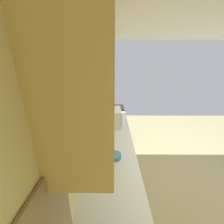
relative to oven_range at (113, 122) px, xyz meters
name	(u,v)px	position (x,y,z in m)	size (l,w,h in m)	color
ground_plane	(185,182)	(-1.65, -1.33, -0.46)	(6.82, 6.82, 0.00)	tan
wall_back	(89,113)	(-1.65, 0.37, 0.87)	(4.38, 0.12, 2.67)	#EBD685
counter_run	(113,179)	(-2.03, 0.01, -0.02)	(3.49, 0.63, 0.90)	#EED376
upper_cabinets	(100,80)	(-2.03, 0.15, 1.40)	(2.14, 0.31, 0.74)	#F0CF76
oven_range	(113,122)	(0.00, 0.00, 0.00)	(0.59, 0.63, 1.08)	black
microwave	(112,117)	(-1.10, 0.03, 0.59)	(0.45, 0.36, 0.32)	white
bowl	(115,156)	(-2.12, -0.03, 0.47)	(0.15, 0.15, 0.06)	#4C8CBF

